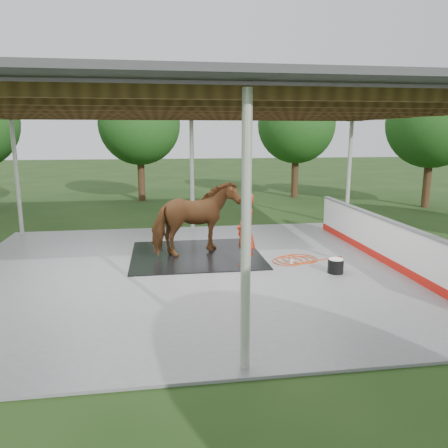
{
  "coord_description": "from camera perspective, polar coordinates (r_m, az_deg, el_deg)",
  "views": [
    {
      "loc": [
        -1.14,
        -10.31,
        3.33
      ],
      "look_at": [
        0.45,
        0.31,
        1.1
      ],
      "focal_mm": 35.0,
      "sensor_mm": 36.0,
      "label": 1
    }
  ],
  "objects": [
    {
      "name": "handler",
      "position": [
        10.7,
        2.84,
        -0.94
      ],
      "size": [
        0.54,
        0.74,
        1.87
      ],
      "primitive_type": "imported",
      "rotation": [
        0.0,
        0.0,
        -1.42
      ],
      "color": "red",
      "rests_on": "concrete_slab"
    },
    {
      "name": "hose_coil",
      "position": [
        11.71,
        9.33,
        -4.64
      ],
      "size": [
        1.98,
        1.03,
        0.02
      ],
      "color": "#B2360C",
      "rests_on": "concrete_slab"
    },
    {
      "name": "soap_bottle_a",
      "position": [
        11.0,
        13.89,
        -5.15
      ],
      "size": [
        0.16,
        0.16,
        0.3
      ],
      "primitive_type": "imported",
      "rotation": [
        0.0,
        0.0,
        0.63
      ],
      "color": "silver",
      "rests_on": "concrete_slab"
    },
    {
      "name": "pavilion_structure",
      "position": [
        10.4,
        -2.29,
        15.22
      ],
      "size": [
        12.6,
        10.6,
        4.05
      ],
      "color": "beige",
      "rests_on": "ground"
    },
    {
      "name": "concrete_slab",
      "position": [
        10.89,
        -2.12,
        -5.95
      ],
      "size": [
        12.0,
        10.0,
        0.05
      ],
      "primitive_type": "cube",
      "color": "slate",
      "rests_on": "ground"
    },
    {
      "name": "ground",
      "position": [
        10.9,
        -2.12,
        -6.07
      ],
      "size": [
        100.0,
        100.0,
        0.0
      ],
      "primitive_type": "plane",
      "color": "#1E3814"
    },
    {
      "name": "soap_bottle_b",
      "position": [
        11.31,
        8.83,
        -4.77
      ],
      "size": [
        0.11,
        0.11,
        0.19
      ],
      "primitive_type": "imported",
      "rotation": [
        0.0,
        0.0,
        -0.44
      ],
      "color": "#338CD8",
      "rests_on": "concrete_slab"
    },
    {
      "name": "tree_belt",
      "position": [
        11.32,
        -1.24,
        14.04
      ],
      "size": [
        28.0,
        28.0,
        5.8
      ],
      "color": "#382314",
      "rests_on": "ground"
    },
    {
      "name": "dasher_board",
      "position": [
        12.12,
        20.03,
        -2.05
      ],
      "size": [
        0.16,
        8.0,
        1.15
      ],
      "color": "red",
      "rests_on": "concrete_slab"
    },
    {
      "name": "horse",
      "position": [
        11.84,
        -3.71,
        0.69
      ],
      "size": [
        2.58,
        1.89,
        1.99
      ],
      "primitive_type": "imported",
      "rotation": [
        0.0,
        0.0,
        1.96
      ],
      "color": "brown",
      "rests_on": "rubber_mat"
    },
    {
      "name": "wash_bucket",
      "position": [
        10.82,
        14.37,
        -5.3
      ],
      "size": [
        0.38,
        0.38,
        0.35
      ],
      "color": "black",
      "rests_on": "concrete_slab"
    },
    {
      "name": "rubber_mat",
      "position": [
        12.07,
        -3.65,
        -4.01
      ],
      "size": [
        3.5,
        3.28,
        0.03
      ],
      "primitive_type": "cube",
      "color": "black",
      "rests_on": "concrete_slab"
    }
  ]
}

